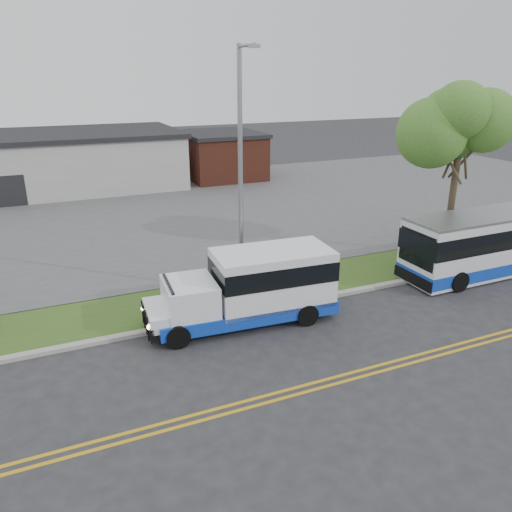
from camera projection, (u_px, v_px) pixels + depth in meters
name	position (u px, v px, depth m)	size (l,w,h in m)	color
ground	(191.00, 341.00, 17.11)	(140.00, 140.00, 0.00)	#28282B
lane_line_north	(231.00, 405.00, 13.80)	(70.00, 0.12, 0.01)	gold
lane_line_south	(235.00, 411.00, 13.54)	(70.00, 0.12, 0.01)	gold
curb	(183.00, 325.00, 18.03)	(80.00, 0.30, 0.15)	#9E9B93
verge	(170.00, 305.00, 19.58)	(80.00, 3.30, 0.10)	#35541C
parking_lot	(115.00, 216.00, 31.70)	(80.00, 25.00, 0.10)	#4C4C4F
commercial_building	(9.00, 164.00, 37.31)	(25.40, 10.40, 4.35)	#9E9E99
brick_wing	(221.00, 155.00, 42.71)	(6.30, 7.30, 3.90)	brown
tree_east	(462.00, 129.00, 22.78)	(5.20, 5.20, 8.33)	#34291C
streetlight_near	(241.00, 169.00, 18.76)	(0.35, 1.53, 9.50)	gray
shuttle_bus	(255.00, 285.00, 18.07)	(7.05, 2.72, 2.65)	#103BB6
transit_bus	(503.00, 240.00, 22.75)	(10.22, 2.52, 2.83)	silver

